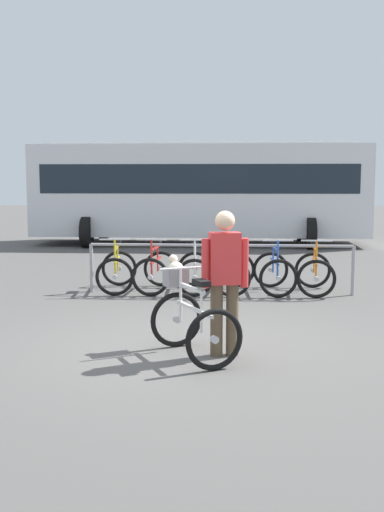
% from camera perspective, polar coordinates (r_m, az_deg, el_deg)
% --- Properties ---
extents(ground_plane, '(80.00, 80.00, 0.00)m').
position_cam_1_polar(ground_plane, '(7.53, -0.75, -8.22)').
color(ground_plane, '#514F4C').
extents(bike_rack_rail, '(4.61, 0.19, 0.88)m').
position_cam_1_polar(bike_rack_rail, '(10.77, 2.64, 0.20)').
color(bike_rack_rail, '#99999E').
rests_on(bike_rack_rail, ground).
extents(racked_bike_yellow, '(0.74, 1.14, 0.97)m').
position_cam_1_polar(racked_bike_yellow, '(11.18, -6.90, -1.31)').
color(racked_bike_yellow, black).
rests_on(racked_bike_yellow, ground).
extents(racked_bike_red, '(0.76, 1.16, 0.97)m').
position_cam_1_polar(racked_bike_red, '(11.08, -3.34, -1.36)').
color(racked_bike_red, black).
rests_on(racked_bike_red, ground).
extents(racked_bike_white, '(0.68, 1.13, 0.98)m').
position_cam_1_polar(racked_bike_white, '(11.01, 0.28, -1.39)').
color(racked_bike_white, black).
rests_on(racked_bike_white, ground).
extents(racked_bike_black, '(0.80, 1.19, 0.98)m').
position_cam_1_polar(racked_bike_black, '(10.99, 3.92, -1.43)').
color(racked_bike_black, black).
rests_on(racked_bike_black, ground).
extents(racked_bike_blue, '(0.70, 1.11, 0.97)m').
position_cam_1_polar(racked_bike_blue, '(11.01, 7.57, -1.45)').
color(racked_bike_blue, black).
rests_on(racked_bike_blue, ground).
extents(racked_bike_orange, '(0.76, 1.17, 0.98)m').
position_cam_1_polar(racked_bike_orange, '(11.08, 11.18, -1.47)').
color(racked_bike_orange, black).
rests_on(racked_bike_orange, ground).
extents(featured_bicycle, '(1.07, 1.26, 1.09)m').
position_cam_1_polar(featured_bicycle, '(7.03, -0.21, -5.26)').
color(featured_bicycle, black).
rests_on(featured_bicycle, ground).
extents(person_with_featured_bike, '(0.52, 0.25, 1.64)m').
position_cam_1_polar(person_with_featured_bike, '(6.94, 3.02, -1.88)').
color(person_with_featured_bike, brown).
rests_on(person_with_featured_bike, ground).
extents(bus_distant, '(10.06, 3.58, 3.08)m').
position_cam_1_polar(bus_distant, '(19.12, 0.72, 6.32)').
color(bus_distant, silver).
rests_on(bus_distant, ground).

